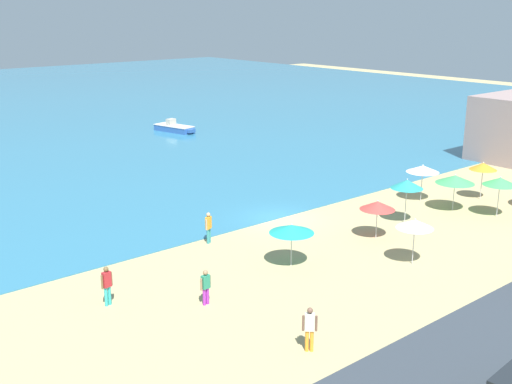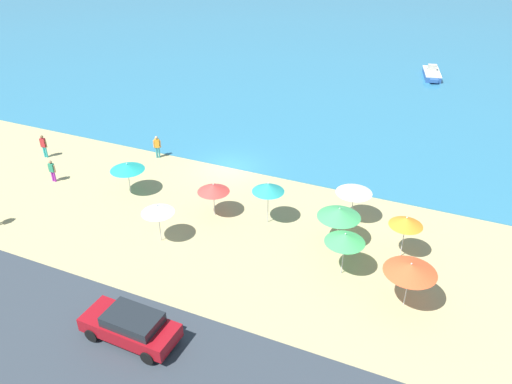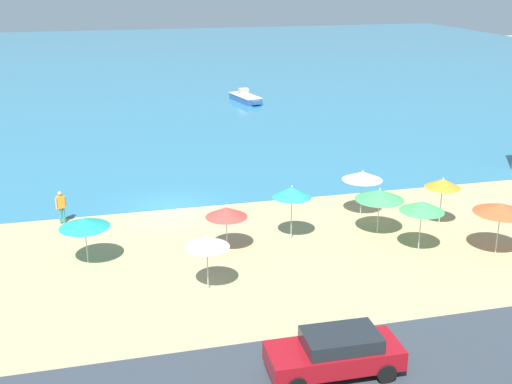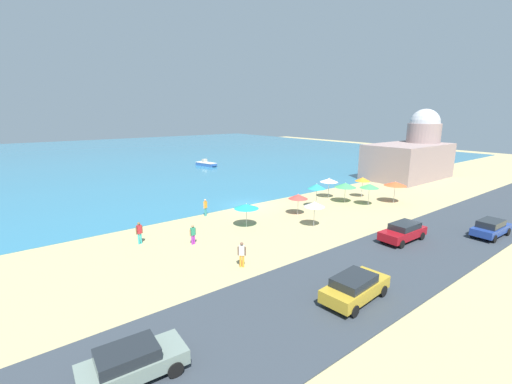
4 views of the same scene
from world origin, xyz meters
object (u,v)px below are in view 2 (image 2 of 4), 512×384
Objects in this scene: beach_umbrella_4 at (213,188)px; beach_umbrella_7 at (268,188)px; beach_umbrella_1 at (339,213)px; parked_car_0 at (131,326)px; bather_1 at (44,145)px; beach_umbrella_8 at (411,268)px; skiff_nearshore at (432,74)px; bather_0 at (157,146)px; beach_umbrella_0 at (406,222)px; bather_2 at (52,170)px; beach_umbrella_2 at (345,238)px; beach_umbrella_3 at (127,167)px; beach_umbrella_6 at (158,209)px; beach_umbrella_5 at (354,189)px.

beach_umbrella_4 is 3.39m from beach_umbrella_7.
beach_umbrella_1 is 0.55× the size of parked_car_0.
beach_umbrella_7 is 18.78m from bather_1.
beach_umbrella_8 is 0.51× the size of skiff_nearshore.
beach_umbrella_0 is at bearing -14.80° from bather_0.
beach_umbrella_0 is 1.07× the size of beach_umbrella_1.
parked_car_0 is at bearing -132.16° from beach_umbrella_0.
beach_umbrella_2 is at bearing -4.52° from bather_2.
beach_umbrella_8 is at bearing -77.93° from beach_umbrella_0.
beach_umbrella_3 is (-17.53, -0.23, -0.33)m from beach_umbrella_0.
beach_umbrella_0 is at bearing 17.30° from beach_umbrella_6.
beach_umbrella_5 is at bearing 124.09° from beach_umbrella_8.
beach_umbrella_1 is 0.95× the size of beach_umbrella_8.
beach_umbrella_5 is 20.29m from bather_2.
beach_umbrella_6 reaches higher than bather_1.
bather_2 is at bearing -177.61° from beach_umbrella_1.
bather_2 is (-4.52, -6.00, -0.09)m from bather_0.
beach_umbrella_2 is 10.95m from parked_car_0.
beach_umbrella_2 is 3.53m from beach_umbrella_8.
beach_umbrella_3 is 6.34m from beach_umbrella_4.
bather_2 is at bearing -170.36° from beach_umbrella_5.
beach_umbrella_7 is at bearing -4.35° from bather_1.
bather_0 is (-15.44, 2.60, -1.20)m from beach_umbrella_5.
beach_umbrella_4 reaches higher than bather_0.
bather_1 is (-24.01, 4.29, -1.22)m from beach_umbrella_2.
beach_umbrella_7 is (-4.55, -2.16, 0.22)m from beach_umbrella_5.
beach_umbrella_3 is at bearing 126.31° from parked_car_0.
skiff_nearshore is (0.20, 36.18, -1.80)m from beach_umbrella_2.
beach_umbrella_3 is 1.25× the size of bather_1.
beach_umbrella_7 reaches higher than beach_umbrella_1.
parked_car_0 is at bearing -66.54° from beach_umbrella_6.
bather_2 is (-10.57, 2.93, -1.21)m from beach_umbrella_6.
skiff_nearshore is at bearing 88.02° from beach_umbrella_1.
beach_umbrella_1 is 0.95× the size of beach_umbrella_2.
beach_umbrella_0 is 14.63m from parked_car_0.
beach_umbrella_3 reaches higher than bather_2.
bather_0 is (-16.22, 7.63, -1.25)m from beach_umbrella_2.
beach_umbrella_1 is at bearing -5.31° from beach_umbrella_7.
beach_umbrella_2 is at bearing -28.31° from beach_umbrella_7.
beach_umbrella_3 is 5.92m from bather_2.
beach_umbrella_6 is (-9.21, -3.76, 0.08)m from beach_umbrella_1.
beach_umbrella_7 reaches higher than beach_umbrella_0.
skiff_nearshore is (16.42, 28.55, -0.55)m from bather_0.
beach_umbrella_7 reaches higher than bather_2.
parked_car_0 is (1.42, -10.42, -1.06)m from beach_umbrella_4.
beach_umbrella_7 is 1.56× the size of bather_0.
bather_1 is 0.41× the size of parked_car_0.
bather_2 is at bearing -175.43° from beach_umbrella_7.
beach_umbrella_6 is (-9.39, -6.32, -0.08)m from beach_umbrella_5.
beach_umbrella_7 is (-4.37, 0.41, 0.37)m from beach_umbrella_1.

